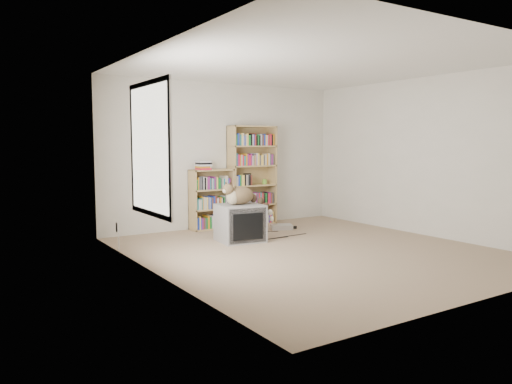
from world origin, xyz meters
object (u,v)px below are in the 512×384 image
crt_tv (240,223)px  cat (244,198)px  dvd_player (281,227)px  bookcase_tall (252,178)px  bookcase_short (211,201)px

crt_tv → cat: cat is taller
crt_tv → dvd_player: 1.26m
cat → dvd_player: bearing=16.1°
crt_tv → cat: 0.38m
bookcase_tall → dvd_player: bookcase_tall is taller
cat → bookcase_short: bookcase_short is taller
bookcase_short → dvd_player: bookcase_short is taller
bookcase_tall → bookcase_short: bookcase_tall is taller
cat → dvd_player: cat is taller
bookcase_tall → dvd_player: (0.16, -0.71, -0.80)m
crt_tv → bookcase_short: bookcase_short is taller
dvd_player → bookcase_tall: bearing=126.6°
bookcase_short → dvd_player: 1.28m
cat → bookcase_tall: bookcase_tall is taller
bookcase_tall → cat: bearing=-126.5°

